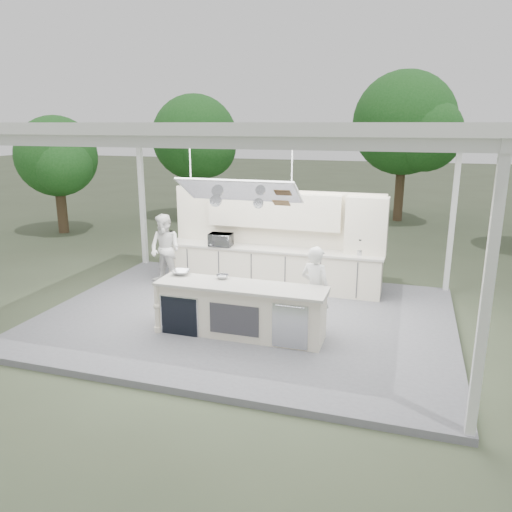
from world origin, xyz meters
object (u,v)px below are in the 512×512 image
(back_counter, at_px, (272,267))
(head_chef, at_px, (315,290))
(demo_island, at_px, (239,310))
(sous_chef, at_px, (165,249))

(back_counter, relative_size, head_chef, 3.13)
(demo_island, relative_size, head_chef, 1.91)
(sous_chef, bearing_deg, back_counter, 24.84)
(back_counter, bearing_deg, sous_chef, -168.88)
(head_chef, xyz_separation_m, sous_chef, (-3.94, 1.78, 0.03))
(back_counter, bearing_deg, head_chef, -57.42)
(demo_island, bearing_deg, head_chef, 23.05)
(demo_island, distance_m, sous_chef, 3.56)
(demo_island, bearing_deg, sous_chef, 138.98)
(back_counter, distance_m, sous_chef, 2.56)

